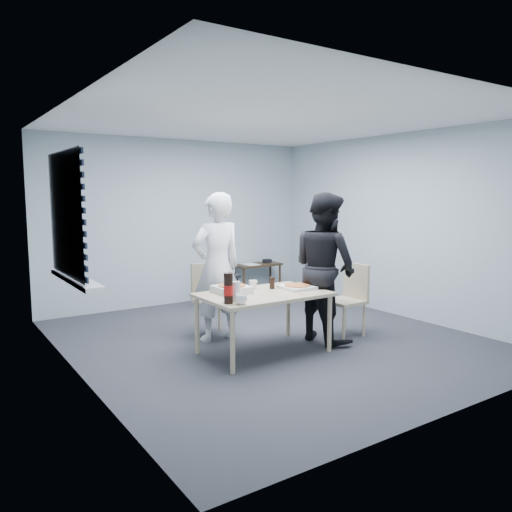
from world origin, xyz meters
TOP-DOWN VIEW (x-y plane):
  - room at (-2.20, 0.40)m, footprint 5.00×5.00m
  - dining_table at (-0.36, -0.38)m, footprint 1.38×0.87m
  - chair_far at (-0.48, 0.62)m, footprint 0.42×0.42m
  - chair_right at (0.94, -0.38)m, footprint 0.42×0.42m
  - person_white at (-0.55, 0.33)m, footprint 0.65×0.42m
  - person_black at (0.52, -0.38)m, footprint 0.47×0.86m
  - side_table at (1.35, 2.28)m, footprint 0.83×0.37m
  - stool at (0.38, 1.76)m, footprint 0.37×0.37m
  - backpack at (0.38, 1.74)m, footprint 0.29×0.21m
  - pizza_box_a at (-0.64, -0.17)m, footprint 0.35×0.35m
  - pizza_box_b at (0.09, -0.40)m, footprint 0.34×0.34m
  - mug_a at (-0.86, -0.71)m, footprint 0.17×0.17m
  - mug_b at (-0.31, -0.09)m, footprint 0.10×0.10m
  - cola_glass at (-0.14, -0.23)m, footprint 0.08×0.08m
  - soda_bottle at (-0.95, -0.61)m, footprint 0.10×0.10m
  - plastic_cups at (-0.83, -0.57)m, footprint 0.10×0.10m
  - rubber_band at (-0.07, -0.68)m, footprint 0.05×0.05m
  - papers at (1.20, 2.27)m, footprint 0.30×0.36m
  - black_box at (1.57, 2.31)m, footprint 0.16×0.14m

SIDE VIEW (x-z plane):
  - stool at x=0.38m, z-range 0.15..0.67m
  - side_table at x=1.35m, z-range 0.19..0.75m
  - chair_far at x=-0.48m, z-range 0.07..0.96m
  - chair_right at x=0.94m, z-range 0.07..0.96m
  - papers at x=1.20m, z-range 0.55..0.56m
  - black_box at x=1.57m, z-range 0.55..0.61m
  - dining_table at x=-0.36m, z-range 0.28..0.95m
  - rubber_band at x=-0.07m, z-range 0.67..0.67m
  - pizza_box_b at x=0.09m, z-range 0.67..0.72m
  - pizza_box_a at x=-0.64m, z-range 0.67..0.76m
  - mug_b at x=-0.31m, z-range 0.67..0.76m
  - backpack at x=0.38m, z-range 0.51..0.92m
  - mug_a at x=-0.86m, z-range 0.67..0.77m
  - cola_glass at x=-0.14m, z-range 0.67..0.81m
  - plastic_cups at x=-0.83m, z-range 0.67..0.87m
  - soda_bottle at x=-0.95m, z-range 0.67..0.97m
  - person_white at x=-0.55m, z-range 0.00..1.77m
  - person_black at x=0.52m, z-range 0.00..1.77m
  - room at x=-2.20m, z-range -1.06..3.94m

